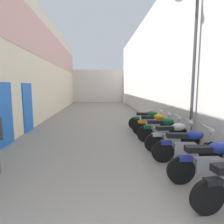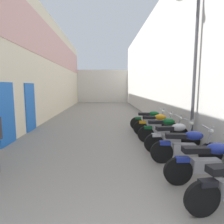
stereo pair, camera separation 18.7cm
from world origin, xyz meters
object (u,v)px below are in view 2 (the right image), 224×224
at_px(motorcycle_fifth, 163,129).
at_px(street_lamp, 192,62).
at_px(motorcycle_third, 186,146).
at_px(motorcycle_seventh, 150,120).
at_px(motorcycle_sixth, 156,124).
at_px(motorcycle_fourth, 173,136).
at_px(motorcycle_second, 209,162).

distance_m(motorcycle_fifth, street_lamp, 2.49).
xyz_separation_m(motorcycle_third, motorcycle_seventh, (0.00, 4.08, 0.00)).
bearing_deg(motorcycle_third, motorcycle_fifth, 90.00).
bearing_deg(motorcycle_sixth, motorcycle_fifth, -90.00).
bearing_deg(motorcycle_fifth, motorcycle_fourth, -90.00).
relative_size(motorcycle_third, motorcycle_seventh, 1.00).
xyz_separation_m(motorcycle_second, motorcycle_seventh, (-0.00, 5.16, 0.00)).
bearing_deg(motorcycle_second, motorcycle_fifth, 90.00).
relative_size(motorcycle_fourth, motorcycle_seventh, 1.00).
bearing_deg(motorcycle_third, motorcycle_sixth, 90.00).
bearing_deg(motorcycle_second, motorcycle_third, 90.01).
bearing_deg(motorcycle_seventh, street_lamp, -75.03).
relative_size(motorcycle_fourth, street_lamp, 0.38).
xyz_separation_m(motorcycle_sixth, street_lamp, (0.70, -1.59, 2.33)).
height_order(motorcycle_fourth, street_lamp, street_lamp).
relative_size(motorcycle_second, street_lamp, 0.38).
xyz_separation_m(motorcycle_seventh, street_lamp, (0.70, -2.63, 2.33)).
xyz_separation_m(motorcycle_fourth, motorcycle_sixth, (-0.00, 2.05, 0.00)).
bearing_deg(street_lamp, motorcycle_second, -105.49).
bearing_deg(motorcycle_fourth, motorcycle_second, -90.00).
xyz_separation_m(motorcycle_third, motorcycle_fourth, (0.00, 0.99, 0.00)).
xyz_separation_m(motorcycle_second, motorcycle_sixth, (-0.00, 4.13, 0.00)).
distance_m(motorcycle_seventh, street_lamp, 3.58).
bearing_deg(motorcycle_fourth, motorcycle_third, -90.00).
relative_size(motorcycle_second, motorcycle_fifth, 1.00).
bearing_deg(motorcycle_third, motorcycle_second, -89.99).
distance_m(motorcycle_fourth, motorcycle_seventh, 3.08).
bearing_deg(motorcycle_fifth, street_lamp, -38.54).
distance_m(motorcycle_fourth, motorcycle_fifth, 1.02).
height_order(motorcycle_second, motorcycle_seventh, same).
xyz_separation_m(motorcycle_second, motorcycle_third, (-0.00, 1.09, 0.00)).
height_order(motorcycle_fifth, motorcycle_sixth, same).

